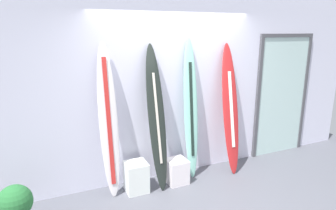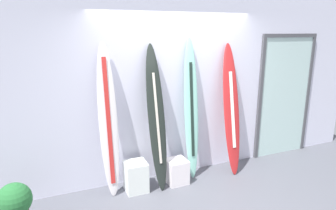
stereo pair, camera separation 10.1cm
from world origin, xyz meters
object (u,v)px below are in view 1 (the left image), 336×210
surfboard_ivory (109,122)px  surfboard_crimson (230,110)px  surfboard_charcoal (157,119)px  potted_plant (15,207)px  display_block_left (136,177)px  display_block_center (177,171)px  glass_door (282,94)px  surfboard_seafoam (191,111)px

surfboard_ivory → surfboard_crimson: size_ratio=1.02×
surfboard_charcoal → potted_plant: bearing=-169.6°
potted_plant → display_block_left: bearing=11.6°
surfboard_charcoal → surfboard_crimson: (1.26, 0.00, -0.01)m
display_block_center → surfboard_crimson: bearing=2.7°
display_block_center → surfboard_ivory: bearing=173.6°
glass_door → potted_plant: bearing=-172.5°
surfboard_charcoal → display_block_center: surfboard_charcoal is taller
surfboard_ivory → glass_door: glass_door is taller
surfboard_crimson → display_block_left: 1.78m
surfboard_ivory → surfboard_charcoal: bearing=-5.7°
surfboard_ivory → display_block_center: 1.30m
surfboard_ivory → potted_plant: size_ratio=3.63×
display_block_left → potted_plant: 1.54m
surfboard_crimson → glass_door: bearing=10.4°
display_block_left → glass_door: (2.88, 0.27, 0.91)m
surfboard_crimson → potted_plant: size_ratio=3.55×
surfboard_crimson → display_block_center: bearing=-177.3°
display_block_left → glass_door: bearing=5.4°
surfboard_charcoal → display_block_center: (0.30, -0.04, -0.84)m
surfboard_ivory → potted_plant: 1.44m
surfboard_seafoam → display_block_left: size_ratio=4.96×
surfboard_crimson → surfboard_charcoal: bearing=-179.9°
display_block_left → display_block_center: 0.63m
surfboard_ivory → surfboard_crimson: 1.92m
surfboard_ivory → surfboard_crimson: (1.92, -0.06, -0.04)m
display_block_center → surfboard_seafoam: bearing=24.7°
surfboard_ivory → surfboard_seafoam: 1.26m
surfboard_ivory → surfboard_charcoal: 0.67m
display_block_center → potted_plant: (-2.14, -0.30, 0.14)m
display_block_center → display_block_left: bearing=178.8°
glass_door → display_block_center: bearing=-172.8°
surfboard_charcoal → glass_door: size_ratio=0.95×
surfboard_charcoal → surfboard_seafoam: surfboard_seafoam is taller
surfboard_ivory → surfboard_seafoam: surfboard_seafoam is taller
display_block_left → glass_door: size_ratio=0.20×
display_block_center → glass_door: bearing=7.2°
surfboard_charcoal → potted_plant: surfboard_charcoal is taller
surfboard_charcoal → surfboard_seafoam: bearing=9.1°
surfboard_ivory → display_block_center: bearing=-6.4°
surfboard_seafoam → potted_plant: 2.58m
surfboard_crimson → display_block_left: surfboard_crimson is taller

